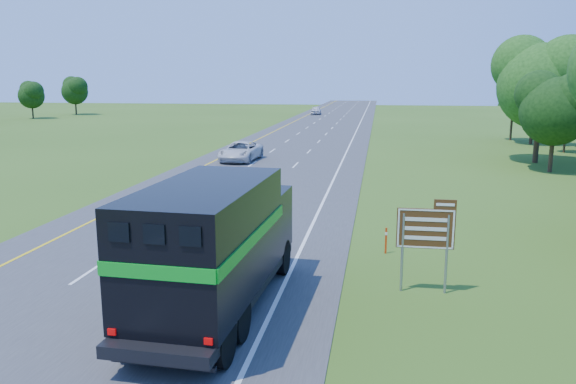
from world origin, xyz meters
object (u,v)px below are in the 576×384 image
far_car (316,110)px  exit_sign (426,232)px  horse_truck (216,243)px  white_suv (241,151)px

far_car → exit_sign: size_ratio=1.48×
horse_truck → far_car: 97.26m
exit_sign → horse_truck: bearing=-157.0°
white_suv → far_car: (-0.82, 65.34, -0.02)m
white_suv → exit_sign: exit_sign is taller
horse_truck → white_suv: bearing=105.2°
white_suv → far_car: bearing=94.0°
horse_truck → far_car: (-7.91, 96.93, -1.38)m
horse_truck → white_suv: horse_truck is taller
far_car → exit_sign: 95.28m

